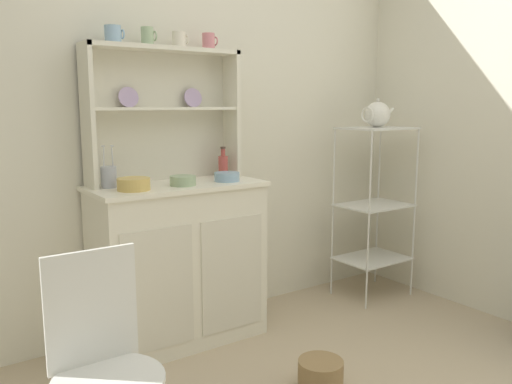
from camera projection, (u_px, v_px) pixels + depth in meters
The scene contains 16 objects.
wall_back at pixel (184, 116), 3.07m from camera, with size 3.84×0.05×2.50m, color silver.
hutch_cabinet at pixel (179, 261), 2.89m from camera, with size 0.94×0.45×0.90m.
hutch_shelf_unit at pixel (162, 105), 2.88m from camera, with size 0.87×0.18×0.73m.
bakers_rack at pixel (374, 196), 3.55m from camera, with size 0.47×0.35×1.17m.
wire_chair at pixel (101, 355), 1.69m from camera, with size 0.36×0.36×0.85m.
floor_basket at pixel (321, 375), 2.43m from camera, with size 0.21×0.21×0.14m, color #93754C.
cup_sky_0 at pixel (113, 34), 2.63m from camera, with size 0.10×0.08×0.09m.
cup_sage_1 at pixel (148, 36), 2.74m from camera, with size 0.08×0.06×0.09m.
cup_cream_2 at pixel (179, 40), 2.84m from camera, with size 0.09×0.07×0.08m.
cup_rose_3 at pixel (209, 41), 2.95m from camera, with size 0.09×0.07×0.09m.
bowl_mixing_large at pixel (134, 184), 2.60m from camera, with size 0.16×0.16×0.06m, color #DBB760.
bowl_floral_medium at pixel (183, 181), 2.75m from camera, with size 0.14×0.14×0.05m, color #9EB78E.
bowl_cream_small at pixel (227, 177), 2.91m from camera, with size 0.14×0.14×0.05m, color #8EB2D1.
jam_bottle at pixel (223, 165), 3.07m from camera, with size 0.06×0.06×0.18m.
utensil_jar at pixel (109, 177), 2.68m from camera, with size 0.08×0.08×0.22m.
porcelain_teapot at pixel (377, 114), 3.46m from camera, with size 0.26×0.17×0.19m.
Camera 1 is at (-1.42, -1.17, 1.32)m, focal length 36.59 mm.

